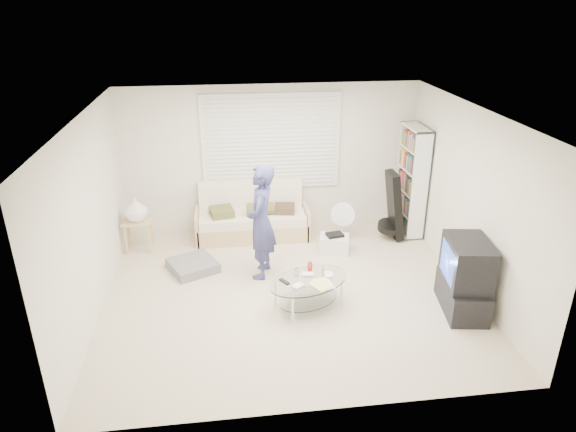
{
  "coord_description": "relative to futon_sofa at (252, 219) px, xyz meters",
  "views": [
    {
      "loc": [
        -0.8,
        -6.11,
        3.84
      ],
      "look_at": [
        0.04,
        0.3,
        1.02
      ],
      "focal_mm": 32.0,
      "sensor_mm": 36.0,
      "label": 1
    }
  ],
  "objects": [
    {
      "name": "ground",
      "position": [
        0.38,
        -1.87,
        -0.3
      ],
      "size": [
        5.0,
        5.0,
        0.0
      ],
      "primitive_type": "plane",
      "color": "#C4B698",
      "rests_on": "ground"
    },
    {
      "name": "grey_floor_pillow",
      "position": [
        -0.97,
        -1.07,
        -0.23
      ],
      "size": [
        0.85,
        0.85,
        0.14
      ],
      "primitive_type": "cube",
      "rotation": [
        0.0,
        0.0,
        0.45
      ],
      "color": "slate",
      "rests_on": "ground"
    },
    {
      "name": "coffee_table",
      "position": [
        0.59,
        -2.28,
        0.03
      ],
      "size": [
        1.29,
        1.09,
        0.53
      ],
      "color": "silver",
      "rests_on": "ground"
    },
    {
      "name": "storage_bin",
      "position": [
        1.27,
        -0.77,
        -0.16
      ],
      "size": [
        0.53,
        0.43,
        0.32
      ],
      "color": "white",
      "rests_on": "ground"
    },
    {
      "name": "guitar_case",
      "position": [
        2.33,
        -0.41,
        0.21
      ],
      "size": [
        0.42,
        0.43,
        1.16
      ],
      "color": "black",
      "rests_on": "ground"
    },
    {
      "name": "standing_person",
      "position": [
        0.06,
        -1.34,
        0.54
      ],
      "size": [
        0.56,
        0.7,
        1.7
      ],
      "primitive_type": "imported",
      "rotation": [
        0.0,
        0.0,
        -1.84
      ],
      "color": "navy",
      "rests_on": "ground"
    },
    {
      "name": "bookshelf",
      "position": [
        2.7,
        -0.15,
        0.63
      ],
      "size": [
        0.29,
        0.78,
        1.86
      ],
      "color": "white",
      "rests_on": "ground"
    },
    {
      "name": "side_table",
      "position": [
        -1.84,
        -0.29,
        0.37
      ],
      "size": [
        0.46,
        0.37,
        0.9
      ],
      "color": "tan",
      "rests_on": "ground"
    },
    {
      "name": "futon_sofa",
      "position": [
        0.0,
        0.0,
        0.0
      ],
      "size": [
        1.89,
        0.76,
        0.92
      ],
      "color": "tan",
      "rests_on": "ground"
    },
    {
      "name": "window_blinds",
      "position": [
        0.38,
        0.33,
        1.25
      ],
      "size": [
        2.32,
        0.08,
        1.62
      ],
      "color": "silver",
      "rests_on": "ground"
    },
    {
      "name": "floor_fan",
      "position": [
        1.48,
        -0.34,
        0.09
      ],
      "size": [
        0.42,
        0.27,
        0.68
      ],
      "color": "white",
      "rests_on": "ground"
    },
    {
      "name": "tv_unit",
      "position": [
        2.57,
        -2.59,
        0.18
      ],
      "size": [
        0.62,
        0.98,
        0.99
      ],
      "color": "black",
      "rests_on": "ground"
    },
    {
      "name": "room_shell",
      "position": [
        0.38,
        -1.39,
        1.33
      ],
      "size": [
        5.02,
        4.52,
        2.51
      ],
      "color": "white",
      "rests_on": "ground"
    }
  ]
}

